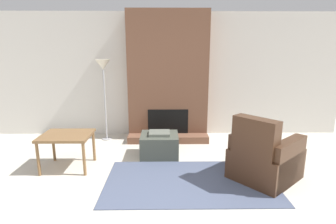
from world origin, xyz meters
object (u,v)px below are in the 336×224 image
at_px(armchair, 263,159).
at_px(side_table, 67,138).
at_px(ottoman, 159,145).
at_px(floor_lamp_left, 103,70).

xyz_separation_m(armchair, side_table, (-2.93, 0.43, 0.18)).
xyz_separation_m(ottoman, floor_lamp_left, (-1.12, 0.91, 1.23)).
height_order(armchair, floor_lamp_left, floor_lamp_left).
relative_size(ottoman, armchair, 0.56).
distance_m(ottoman, floor_lamp_left, 1.90).
xyz_separation_m(ottoman, armchair, (1.49, -0.89, 0.10)).
height_order(ottoman, armchair, armchair).
bearing_deg(floor_lamp_left, armchair, -34.59).
height_order(armchair, side_table, armchair).
bearing_deg(armchair, floor_lamp_left, 14.70).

